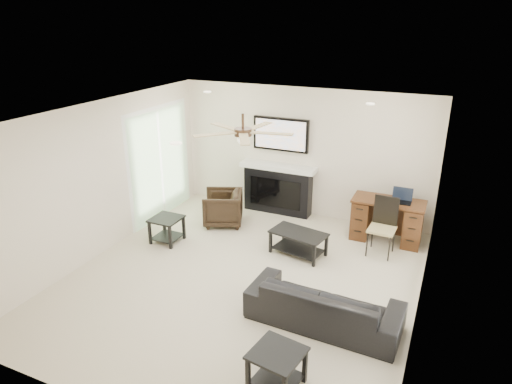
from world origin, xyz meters
TOP-DOWN VIEW (x-y plane):
  - room_shell at (0.19, 0.08)m, footprint 5.50×5.54m
  - sofa at (1.42, -0.51)m, footprint 1.98×0.84m
  - armchair at (-1.18, 1.64)m, footprint 0.93×0.91m
  - coffee_table at (0.52, 1.09)m, footprint 0.98×0.66m
  - end_table_near at (1.27, -1.76)m, footprint 0.60×0.60m
  - end_table_left at (-1.73, 0.59)m, footprint 0.50×0.50m
  - fireplace_unit at (-0.44, 2.58)m, footprint 1.52×0.34m
  - desk at (1.76, 2.20)m, footprint 1.22×0.56m
  - desk_chair at (1.76, 1.65)m, footprint 0.44×0.46m
  - laptop at (1.96, 2.18)m, footprint 0.33×0.24m

SIDE VIEW (x-z plane):
  - coffee_table at x=0.52m, z-range 0.00..0.40m
  - end_table_near at x=1.27m, z-range 0.00..0.45m
  - end_table_left at x=-1.73m, z-range 0.00..0.45m
  - sofa at x=1.42m, z-range 0.00..0.57m
  - armchair at x=-1.18m, z-range 0.00..0.65m
  - desk at x=1.76m, z-range 0.00..0.76m
  - desk_chair at x=1.76m, z-range 0.00..0.97m
  - laptop at x=1.96m, z-range 0.76..0.99m
  - fireplace_unit at x=-0.44m, z-range 0.00..1.91m
  - room_shell at x=0.19m, z-range 0.42..2.94m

